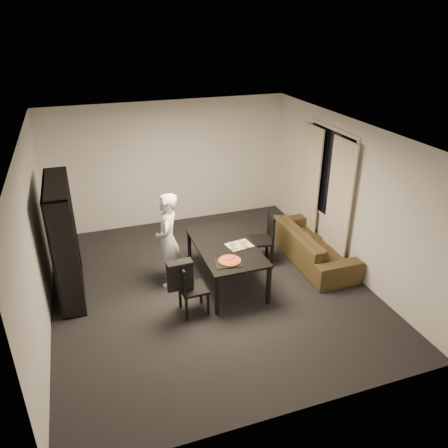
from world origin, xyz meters
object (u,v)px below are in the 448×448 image
object	(u,v)px
chair_right	(265,236)
chair_left	(188,285)
bookshelf	(65,240)
dining_table	(226,249)
pepperoni_pizza	(230,261)
sofa	(311,244)
person	(168,240)
baking_tray	(228,263)

from	to	relation	value
chair_right	chair_left	bearing A→B (deg)	-47.90
bookshelf	dining_table	xyz separation A→B (m)	(2.46, -0.55, -0.31)
pepperoni_pizza	sofa	world-z (taller)	pepperoni_pizza
bookshelf	sofa	world-z (taller)	bookshelf
chair_left	person	size ratio (longest dim) A/B	0.53
sofa	chair_right	bearing A→B (deg)	78.58
bookshelf	baking_tray	size ratio (longest dim) A/B	4.75
chair_right	person	world-z (taller)	person
chair_left	person	xyz separation A→B (m)	(-0.09, 0.92, 0.32)
person	baking_tray	size ratio (longest dim) A/B	4.01
dining_table	pepperoni_pizza	xyz separation A→B (m)	(-0.12, -0.51, 0.09)
dining_table	pepperoni_pizza	size ratio (longest dim) A/B	4.80
chair_right	baking_tray	world-z (taller)	chair_right
bookshelf	chair_left	distance (m)	2.07
chair_left	chair_right	distance (m)	1.95
person	pepperoni_pizza	bearing A→B (deg)	59.26
dining_table	chair_right	bearing A→B (deg)	24.33
baking_tray	chair_right	bearing A→B (deg)	42.05
pepperoni_pizza	chair_right	bearing A→B (deg)	42.41
dining_table	sofa	size ratio (longest dim) A/B	0.80
bookshelf	dining_table	bearing A→B (deg)	-12.68
bookshelf	pepperoni_pizza	size ratio (longest dim) A/B	5.43
chair_left	pepperoni_pizza	distance (m)	0.73
bookshelf	baking_tray	bearing A→B (deg)	-24.99
baking_tray	pepperoni_pizza	world-z (taller)	pepperoni_pizza
baking_tray	bookshelf	bearing A→B (deg)	155.01
chair_left	pepperoni_pizza	world-z (taller)	chair_left
chair_right	sofa	bearing A→B (deg)	89.97
chair_right	pepperoni_pizza	xyz separation A→B (m)	(-0.99, -0.90, 0.18)
chair_right	sofa	xyz separation A→B (m)	(0.87, -0.18, -0.24)
sofa	person	bearing A→B (deg)	87.79
chair_right	bookshelf	bearing A→B (deg)	-81.38
dining_table	sofa	bearing A→B (deg)	7.13
dining_table	person	size ratio (longest dim) A/B	1.05
bookshelf	person	size ratio (longest dim) A/B	1.18
person	baking_tray	bearing A→B (deg)	57.67
chair_left	person	bearing A→B (deg)	3.09
pepperoni_pizza	dining_table	bearing A→B (deg)	76.79
chair_right	dining_table	bearing A→B (deg)	-54.28
bookshelf	person	bearing A→B (deg)	-8.54
chair_left	sofa	world-z (taller)	chair_left
dining_table	chair_right	distance (m)	0.96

